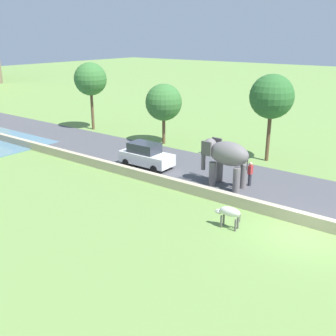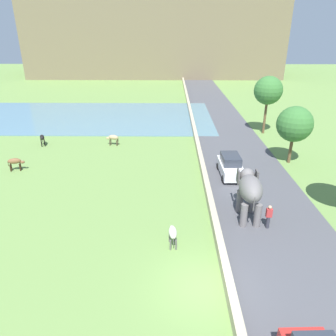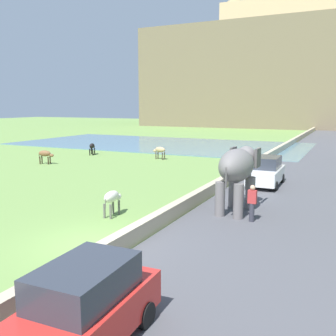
# 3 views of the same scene
# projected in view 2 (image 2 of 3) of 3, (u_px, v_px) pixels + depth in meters

# --- Properties ---
(ground_plane) EXTENTS (220.00, 220.00, 0.00)m
(ground_plane) POSITION_uv_depth(u_px,v_px,m) (203.00, 287.00, 15.07)
(ground_plane) COLOR #6B8E47
(road_surface) EXTENTS (7.00, 120.00, 0.06)m
(road_surface) POSITION_uv_depth(u_px,v_px,m) (233.00, 146.00, 33.33)
(road_surface) COLOR #4C4C51
(road_surface) RESTS_ON ground
(barrier_wall) EXTENTS (0.40, 110.00, 0.65)m
(barrier_wall) POSITION_uv_depth(u_px,v_px,m) (199.00, 150.00, 31.42)
(barrier_wall) COLOR tan
(barrier_wall) RESTS_ON ground
(lake) EXTENTS (36.00, 18.00, 0.08)m
(lake) POSITION_uv_depth(u_px,v_px,m) (84.00, 117.00, 44.87)
(lake) COLOR slate
(lake) RESTS_ON ground
(hill_distant) EXTENTS (64.00, 28.00, 22.25)m
(hill_distant) POSITION_uv_depth(u_px,v_px,m) (156.00, 31.00, 86.46)
(hill_distant) COLOR #75664C
(hill_distant) RESTS_ON ground
(elephant) EXTENTS (1.53, 3.49, 2.99)m
(elephant) POSITION_uv_depth(u_px,v_px,m) (250.00, 190.00, 19.92)
(elephant) COLOR slate
(elephant) RESTS_ON ground
(person_beside_elephant) EXTENTS (0.36, 0.22, 1.63)m
(person_beside_elephant) POSITION_uv_depth(u_px,v_px,m) (269.00, 216.00, 19.21)
(person_beside_elephant) COLOR #33333D
(person_beside_elephant) RESTS_ON ground
(car_white) EXTENTS (1.86, 4.03, 1.80)m
(car_white) POSITION_uv_depth(u_px,v_px,m) (230.00, 166.00, 26.33)
(car_white) COLOR white
(car_white) RESTS_ON ground
(cow_tan) EXTENTS (1.42, 0.67, 1.15)m
(cow_tan) POSITION_uv_depth(u_px,v_px,m) (113.00, 138.00, 33.41)
(cow_tan) COLOR tan
(cow_tan) RESTS_ON ground
(cow_black) EXTENTS (0.86, 1.40, 1.15)m
(cow_black) POSITION_uv_depth(u_px,v_px,m) (42.00, 138.00, 33.43)
(cow_black) COLOR black
(cow_black) RESTS_ON ground
(cow_white) EXTENTS (0.53, 1.41, 1.15)m
(cow_white) POSITION_uv_depth(u_px,v_px,m) (173.00, 233.00, 17.72)
(cow_white) COLOR silver
(cow_white) RESTS_ON ground
(cow_brown) EXTENTS (1.42, 0.66, 1.15)m
(cow_brown) POSITION_uv_depth(u_px,v_px,m) (15.00, 162.00, 27.32)
(cow_brown) COLOR brown
(cow_brown) RESTS_ON ground
(tree_mid) EXTENTS (3.17, 3.17, 5.26)m
(tree_mid) POSITION_uv_depth(u_px,v_px,m) (295.00, 124.00, 27.89)
(tree_mid) COLOR brown
(tree_mid) RESTS_ON ground
(tree_far) EXTENTS (3.20, 3.20, 6.66)m
(tree_far) POSITION_uv_depth(u_px,v_px,m) (268.00, 91.00, 35.73)
(tree_far) COLOR brown
(tree_far) RESTS_ON ground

